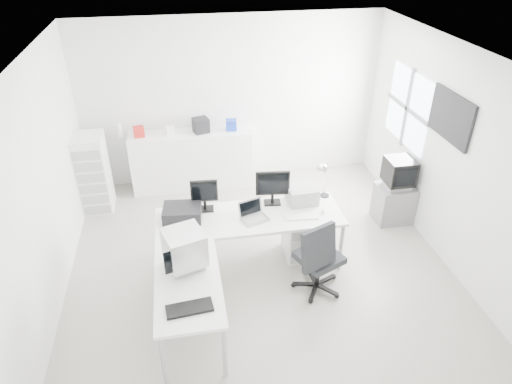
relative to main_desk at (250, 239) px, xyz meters
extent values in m
cube|color=beige|center=(0.11, -0.03, -0.38)|extent=(5.00, 5.00, 0.01)
cube|color=white|center=(0.11, -0.03, 2.42)|extent=(5.00, 5.00, 0.01)
cube|color=white|center=(0.11, 2.47, 1.02)|extent=(5.00, 0.02, 2.80)
cube|color=white|center=(-2.39, -0.03, 1.02)|extent=(0.02, 5.00, 2.80)
cube|color=white|center=(2.61, -0.03, 1.02)|extent=(0.02, 5.00, 2.80)
cube|color=white|center=(0.70, 0.05, -0.08)|extent=(0.40, 0.50, 0.60)
cube|color=black|center=(-0.85, 0.10, 0.46)|extent=(0.52, 0.42, 0.17)
cube|color=white|center=(0.65, -0.15, 0.38)|extent=(0.43, 0.16, 0.02)
sphere|color=white|center=(0.95, -0.10, 0.40)|extent=(0.06, 0.06, 0.06)
cube|color=#9F9F9F|center=(0.75, 0.22, 0.49)|extent=(0.41, 0.35, 0.22)
cube|color=black|center=(-0.85, -1.50, 0.39)|extent=(0.48, 0.23, 0.03)
cube|color=slate|center=(2.33, 0.61, -0.08)|extent=(0.54, 0.44, 0.59)
cube|color=white|center=(-0.64, 2.21, 0.12)|extent=(2.00, 0.50, 1.00)
cube|color=red|center=(-1.44, 2.21, 0.71)|extent=(0.18, 0.17, 0.17)
cube|color=white|center=(-0.94, 2.21, 0.69)|extent=(0.15, 0.13, 0.13)
cube|color=black|center=(-0.44, 2.21, 0.74)|extent=(0.29, 0.27, 0.24)
cube|color=#1938AF|center=(0.06, 2.21, 0.71)|extent=(0.19, 0.17, 0.18)
cylinder|color=white|center=(-1.74, 2.25, 0.73)|extent=(0.07, 0.07, 0.22)
cube|color=white|center=(-2.17, 1.76, 0.26)|extent=(0.44, 0.53, 1.26)
camera|label=1|loc=(-0.78, -4.79, 3.69)|focal=32.00mm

